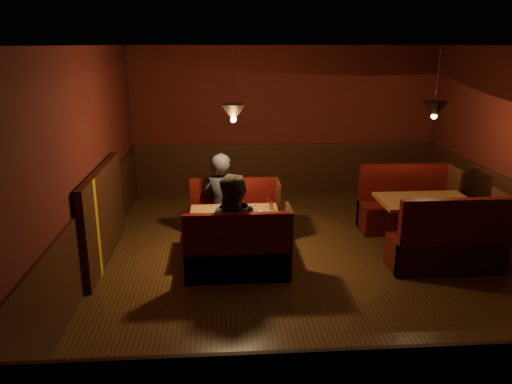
{
  "coord_description": "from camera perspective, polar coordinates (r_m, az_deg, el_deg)",
  "views": [
    {
      "loc": [
        -1.28,
        -6.26,
        2.91
      ],
      "look_at": [
        -0.8,
        0.33,
        0.95
      ],
      "focal_mm": 35.0,
      "sensor_mm": 36.0,
      "label": 1
    }
  ],
  "objects": [
    {
      "name": "diner_a",
      "position": [
        7.47,
        -3.98,
        0.59
      ],
      "size": [
        0.75,
        0.64,
        1.73
      ],
      "primitive_type": "imported",
      "rotation": [
        0.0,
        0.0,
        2.72
      ],
      "color": "black",
      "rests_on": "ground"
    },
    {
      "name": "main_bench_near",
      "position": [
        6.45,
        -1.99,
        -7.41
      ],
      "size": [
        1.36,
        0.49,
        0.93
      ],
      "color": "black",
      "rests_on": "ground"
    },
    {
      "name": "second_bench_far",
      "position": [
        8.47,
        16.71,
        -1.9
      ],
      "size": [
        1.47,
        0.55,
        1.05
      ],
      "color": "black",
      "rests_on": "ground"
    },
    {
      "name": "main_bench_far",
      "position": [
        7.76,
        -2.39,
        -3.21
      ],
      "size": [
        1.36,
        0.49,
        0.93
      ],
      "color": "black",
      "rests_on": "ground"
    },
    {
      "name": "main_table",
      "position": [
        7.02,
        -2.34,
        -3.48
      ],
      "size": [
        1.24,
        0.75,
        0.87
      ],
      "color": "brown",
      "rests_on": "ground"
    },
    {
      "name": "second_table",
      "position": [
        7.7,
        18.67,
        -2.19
      ],
      "size": [
        1.33,
        0.85,
        0.75
      ],
      "color": "brown",
      "rests_on": "ground"
    },
    {
      "name": "room",
      "position": [
        6.65,
        4.68,
        0.23
      ],
      "size": [
        6.02,
        7.02,
        2.92
      ],
      "color": "#3C1E10",
      "rests_on": "ground"
    },
    {
      "name": "second_bench_near",
      "position": [
        7.1,
        21.16,
        -5.92
      ],
      "size": [
        1.47,
        0.55,
        1.05
      ],
      "color": "black",
      "rests_on": "ground"
    },
    {
      "name": "diner_b",
      "position": [
        6.35,
        -2.28,
        -2.47
      ],
      "size": [
        0.96,
        0.83,
        1.7
      ],
      "primitive_type": "imported",
      "rotation": [
        0.0,
        0.0,
        -0.26
      ],
      "color": "#2E271F",
      "rests_on": "ground"
    }
  ]
}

